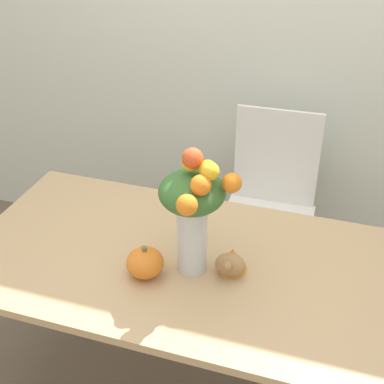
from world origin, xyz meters
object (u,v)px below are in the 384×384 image
pumpkin (145,263)px  turkey_figurine (232,262)px  flower_vase (193,207)px  dining_chair_near_window (269,210)px

pumpkin → turkey_figurine: (0.27, 0.10, -0.01)m
flower_vase → pumpkin: bearing=-151.2°
turkey_figurine → dining_chair_near_window: (-0.00, 0.76, -0.27)m
flower_vase → dining_chair_near_window: (0.12, 0.78, -0.48)m
pumpkin → dining_chair_near_window: bearing=72.8°
pumpkin → turkey_figurine: size_ratio=0.90×
flower_vase → turkey_figurine: size_ratio=3.26×
pumpkin → dining_chair_near_window: (0.27, 0.86, -0.28)m
pumpkin → turkey_figurine: 0.29m
dining_chair_near_window → flower_vase: bearing=-100.7°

